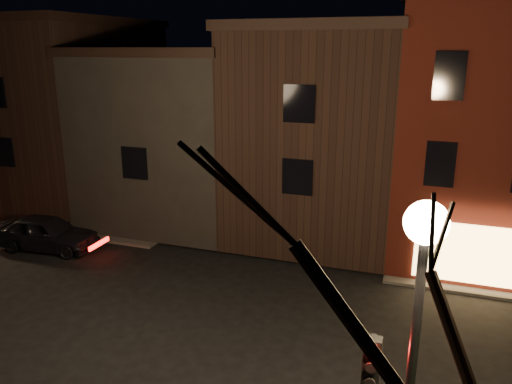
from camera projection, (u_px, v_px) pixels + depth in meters
ground at (205, 328)px, 15.78m from camera, size 120.00×120.00×0.00m
sidewalk_far_left at (84, 156)px, 40.22m from camera, size 30.00×30.00×0.12m
corner_building at (478, 127)px, 20.32m from camera, size 6.50×8.50×10.50m
row_building_a at (325, 129)px, 23.47m from camera, size 7.30×10.30×9.40m
row_building_b at (187, 131)px, 25.90m from camera, size 7.80×10.30×8.40m
row_building_c at (71, 111)px, 27.98m from camera, size 7.30×10.30×9.90m
street_lamp_near at (419, 299)px, 6.93m from camera, size 0.60×0.60×6.48m
parked_car_a at (47, 233)px, 21.70m from camera, size 4.62×2.19×1.53m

